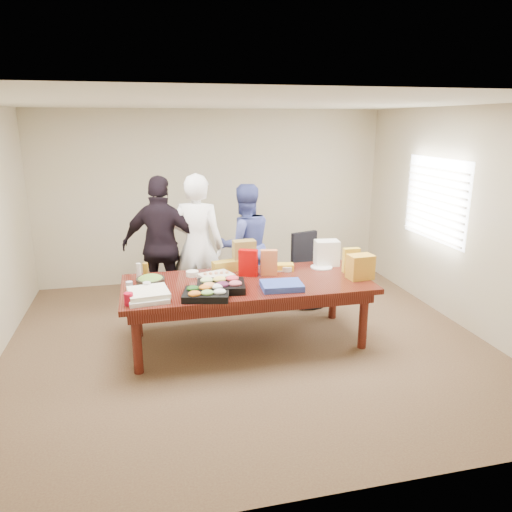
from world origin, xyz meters
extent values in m
cube|color=#47301E|center=(0.00, 0.00, -0.01)|extent=(5.50, 5.00, 0.02)
cube|color=white|center=(0.00, 0.00, 2.71)|extent=(5.50, 5.00, 0.02)
cube|color=beige|center=(0.00, 2.50, 1.35)|extent=(5.50, 0.04, 2.70)
cube|color=beige|center=(0.00, -2.50, 1.35)|extent=(5.50, 0.04, 2.70)
cube|color=beige|center=(2.75, 0.00, 1.35)|extent=(0.04, 5.00, 2.70)
cube|color=white|center=(2.72, 0.60, 1.50)|extent=(0.03, 1.40, 1.10)
cube|color=beige|center=(2.68, 0.60, 1.50)|extent=(0.04, 1.36, 1.00)
cube|color=#4C1C0F|center=(0.00, 0.00, 0.38)|extent=(2.80, 1.20, 0.75)
cube|color=black|center=(1.08, 0.97, 0.49)|extent=(0.62, 0.62, 0.97)
imported|color=white|center=(-0.44, 1.00, 0.94)|extent=(0.81, 0.67, 1.89)
imported|color=#444F9D|center=(0.23, 1.23, 0.85)|extent=(0.89, 0.73, 1.71)
imported|color=black|center=(-0.89, 1.14, 0.93)|extent=(1.17, 0.78, 1.85)
cube|color=black|center=(-0.52, -0.41, 0.79)|extent=(0.54, 0.46, 0.07)
cube|color=black|center=(-0.34, -0.21, 0.79)|extent=(0.57, 0.47, 0.08)
cube|color=beige|center=(-0.33, 0.16, 0.78)|extent=(0.43, 0.38, 0.06)
cylinder|color=black|center=(-1.07, 0.07, 0.80)|extent=(0.36, 0.36, 0.10)
cube|color=#2F48AF|center=(0.32, -0.32, 0.78)|extent=(0.47, 0.36, 0.07)
cube|color=#AC0402|center=(0.06, 0.21, 0.91)|extent=(0.24, 0.17, 0.32)
cube|color=yellow|center=(1.30, 0.07, 0.90)|extent=(0.20, 0.09, 0.30)
cube|color=orange|center=(0.31, 0.19, 0.90)|extent=(0.21, 0.12, 0.30)
cylinder|color=beige|center=(0.16, 0.36, 0.82)|extent=(0.11, 0.11, 0.15)
cylinder|color=#E89F0D|center=(0.14, 0.27, 0.83)|extent=(0.07, 0.07, 0.17)
cylinder|color=#885D15|center=(-1.12, 0.33, 0.85)|extent=(0.08, 0.08, 0.20)
cylinder|color=beige|center=(-1.20, 0.46, 0.83)|extent=(0.06, 0.06, 0.17)
cube|color=yellow|center=(0.53, 0.33, 0.79)|extent=(0.26, 0.18, 0.08)
cube|color=#A28025|center=(-0.17, 0.45, 0.81)|extent=(0.34, 0.21, 0.13)
cube|color=olive|center=(0.08, 0.51, 0.93)|extent=(0.28, 0.17, 0.36)
cylinder|color=#A70820|center=(-1.30, -0.43, 0.81)|extent=(0.10, 0.10, 0.12)
cylinder|color=silver|center=(-1.12, -0.10, 0.81)|extent=(0.09, 0.09, 0.11)
cylinder|color=silver|center=(-1.30, 0.00, 0.80)|extent=(0.08, 0.08, 0.10)
cube|color=white|center=(-1.11, -0.33, 0.77)|extent=(0.44, 0.44, 0.05)
cube|color=white|center=(-1.11, -0.30, 0.82)|extent=(0.44, 0.44, 0.05)
cylinder|color=white|center=(1.02, 0.31, 0.76)|extent=(0.29, 0.29, 0.02)
cylinder|color=white|center=(0.50, 0.38, 0.76)|extent=(0.25, 0.25, 0.02)
cylinder|color=silver|center=(0.56, 0.29, 0.78)|extent=(0.18, 0.18, 0.06)
cylinder|color=white|center=(-0.59, 0.35, 0.78)|extent=(0.18, 0.18, 0.06)
cube|color=white|center=(1.12, 0.42, 0.91)|extent=(0.32, 0.25, 0.32)
cube|color=gold|center=(1.30, -0.19, 0.89)|extent=(0.30, 0.22, 0.28)
camera|label=1|loc=(-1.10, -5.08, 2.52)|focal=33.73mm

